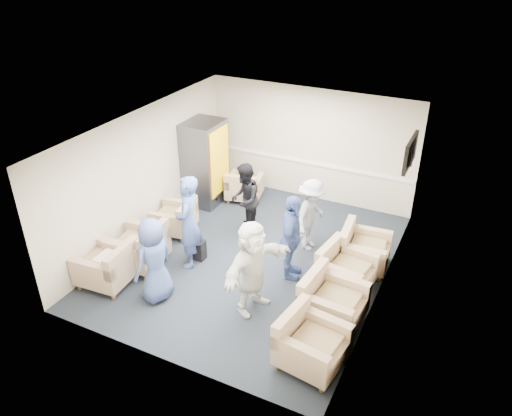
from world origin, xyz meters
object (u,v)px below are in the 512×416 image
at_px(vending_machine, 205,163).
at_px(person_mid_left, 189,222).
at_px(armchair_right_midfar, 343,271).
at_px(armchair_corner, 244,188).
at_px(person_front_left, 154,260).
at_px(person_back_right, 311,215).
at_px(armchair_right_far, 361,250).
at_px(person_back_left, 245,199).
at_px(armchair_left_mid, 141,249).
at_px(person_mid_right, 291,238).
at_px(armchair_left_near, 109,267).
at_px(armchair_right_near, 309,344).
at_px(person_front_right, 252,267).
at_px(armchair_right_midnear, 330,303).
at_px(armchair_left_far, 176,219).

bearing_deg(vending_machine, person_mid_left, -65.64).
xyz_separation_m(armchair_right_midfar, vending_machine, (-3.95, 1.80, 0.64)).
distance_m(armchair_corner, vending_machine, 1.13).
xyz_separation_m(armchair_right_midfar, person_front_left, (-2.85, -1.73, 0.44)).
bearing_deg(person_back_right, armchair_right_far, -94.93).
distance_m(armchair_right_midfar, person_back_left, 2.67).
bearing_deg(armchair_left_mid, person_mid_right, 104.38).
bearing_deg(armchair_left_near, armchair_right_near, 82.68).
bearing_deg(person_front_right, armchair_left_mid, 100.18).
bearing_deg(armchair_left_near, person_front_right, 97.44).
distance_m(armchair_left_mid, person_front_right, 2.54).
bearing_deg(armchair_corner, armchair_right_midfar, 132.74).
bearing_deg(armchair_left_mid, person_back_left, 143.26).
height_order(vending_machine, person_front_right, vending_machine).
distance_m(armchair_left_mid, person_back_left, 2.37).
bearing_deg(vending_machine, person_front_left, -72.54).
distance_m(armchair_left_mid, armchair_right_midnear, 3.78).
height_order(armchair_left_near, armchair_right_midfar, armchair_left_near).
xyz_separation_m(armchair_left_mid, person_back_right, (2.70, 2.02, 0.39)).
bearing_deg(armchair_left_mid, armchair_left_far, 179.03).
xyz_separation_m(armchair_right_midfar, armchair_corner, (-3.17, 2.23, -0.03)).
bearing_deg(vending_machine, armchair_right_midnear, -34.61).
height_order(armchair_left_near, person_mid_left, person_mid_left).
bearing_deg(armchair_left_mid, armchair_right_near, 71.28).
bearing_deg(person_back_left, armchair_right_far, 66.67).
bearing_deg(person_mid_left, armchair_left_far, -152.63).
bearing_deg(armchair_right_far, armchair_corner, 61.35).
distance_m(armchair_corner, person_front_left, 4.00).
bearing_deg(person_back_right, armchair_left_mid, 130.62).
relative_size(armchair_right_far, vending_machine, 0.48).
relative_size(person_mid_left, person_back_right, 1.22).
bearing_deg(person_front_right, person_mid_right, 3.25).
distance_m(vending_machine, person_front_left, 3.70).
height_order(armchair_right_near, vending_machine, vending_machine).
xyz_separation_m(person_front_left, person_back_right, (1.85, 2.69, -0.03)).
distance_m(armchair_right_midnear, armchair_right_far, 1.78).
xyz_separation_m(armchair_right_midfar, person_back_left, (-2.46, 0.92, 0.44)).
bearing_deg(person_front_right, person_mid_left, 83.04).
xyz_separation_m(person_front_left, person_mid_left, (-0.03, 1.14, 0.14)).
relative_size(armchair_left_mid, person_back_right, 0.66).
relative_size(armchair_left_near, armchair_left_far, 1.07).
bearing_deg(person_front_right, armchair_right_midfar, -29.78).
bearing_deg(armchair_right_midnear, person_back_right, 33.61).
relative_size(armchair_left_near, person_mid_left, 0.52).
bearing_deg(person_mid_right, armchair_left_far, 68.54).
height_order(armchair_left_far, vending_machine, vending_machine).
height_order(armchair_left_mid, armchair_right_midnear, armchair_right_midnear).
bearing_deg(person_mid_left, armchair_right_midfar, 81.96).
bearing_deg(person_front_right, person_front_left, 121.05).
bearing_deg(armchair_corner, person_front_right, 107.32).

